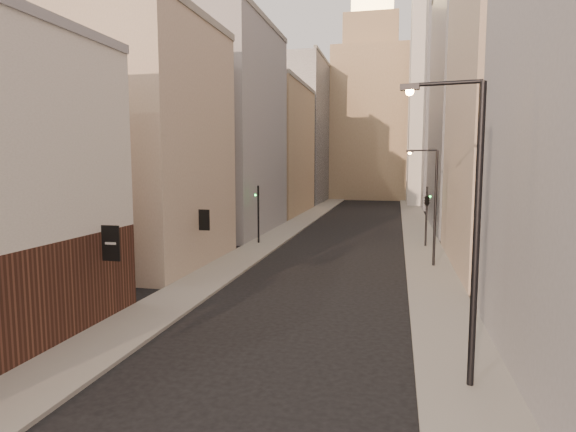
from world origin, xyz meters
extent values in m
cube|color=gray|center=(-6.50, 55.00, 0.07)|extent=(3.00, 140.00, 0.15)
cube|color=gray|center=(6.50, 55.00, 0.07)|extent=(3.00, 140.00, 0.15)
cube|color=black|center=(-7.30, 14.00, 3.60)|extent=(0.80, 0.08, 1.50)
cube|color=black|center=(-7.30, 24.00, 3.40)|extent=(0.70, 0.08, 1.30)
cube|color=tan|center=(-12.00, 26.00, 8.00)|extent=(8.00, 12.00, 16.00)
cube|color=gray|center=(-12.00, 42.00, 10.00)|extent=(8.00, 16.00, 20.00)
cube|color=#9E825D|center=(-12.00, 60.00, 8.50)|extent=(8.00, 18.00, 17.00)
cube|color=gray|center=(-12.00, 80.00, 12.00)|extent=(8.00, 20.00, 24.00)
cube|color=tan|center=(12.00, 30.00, 10.00)|extent=(8.00, 16.00, 20.00)
cube|color=gray|center=(12.00, 50.00, 13.00)|extent=(8.00, 20.00, 26.00)
cube|color=gray|center=(18.00, 78.00, 25.00)|extent=(20.00, 22.00, 50.00)
cube|color=#9E825D|center=(-1.00, 92.00, 14.00)|extent=(14.00, 14.00, 28.00)
cube|color=#9E825D|center=(-1.00, 92.00, 31.00)|extent=(10.00, 10.00, 6.00)
cylinder|color=#FFCC72|center=(-1.00, 92.00, 36.50)|extent=(8.00, 8.00, 5.00)
cube|color=silver|center=(10.00, 78.00, 17.00)|extent=(8.00, 8.00, 34.00)
cylinder|color=black|center=(6.62, 11.36, 4.64)|extent=(0.21, 0.21, 9.27)
cylinder|color=black|center=(5.60, 11.52, 9.27)|extent=(2.06, 0.43, 0.12)
cube|color=black|center=(4.58, 11.67, 9.22)|extent=(0.59, 0.31, 0.19)
sphere|color=#FFA13F|center=(4.58, 11.67, 9.09)|extent=(0.25, 0.25, 0.25)
cylinder|color=black|center=(6.78, 29.02, 3.86)|extent=(0.17, 0.17, 7.72)
cylinder|color=black|center=(5.93, 29.01, 7.72)|extent=(1.72, 0.13, 0.10)
cube|color=black|center=(5.07, 28.99, 7.67)|extent=(0.47, 0.20, 0.15)
sphere|color=#FFA13F|center=(5.07, 28.99, 7.56)|extent=(0.21, 0.21, 0.21)
cylinder|color=black|center=(-7.06, 35.15, 2.50)|extent=(0.16, 0.16, 5.00)
imported|color=black|center=(-7.06, 35.15, 4.20)|extent=(0.43, 0.43, 1.21)
sphere|color=#19E533|center=(-7.31, 35.15, 4.20)|extent=(0.16, 0.16, 0.16)
cylinder|color=black|center=(6.69, 36.64, 2.50)|extent=(0.16, 0.16, 5.00)
imported|color=black|center=(6.69, 36.64, 4.20)|extent=(0.71, 0.71, 1.53)
sphere|color=#19E533|center=(6.94, 36.64, 4.20)|extent=(0.16, 0.16, 0.16)
camera|label=1|loc=(4.25, -3.65, 6.96)|focal=30.00mm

